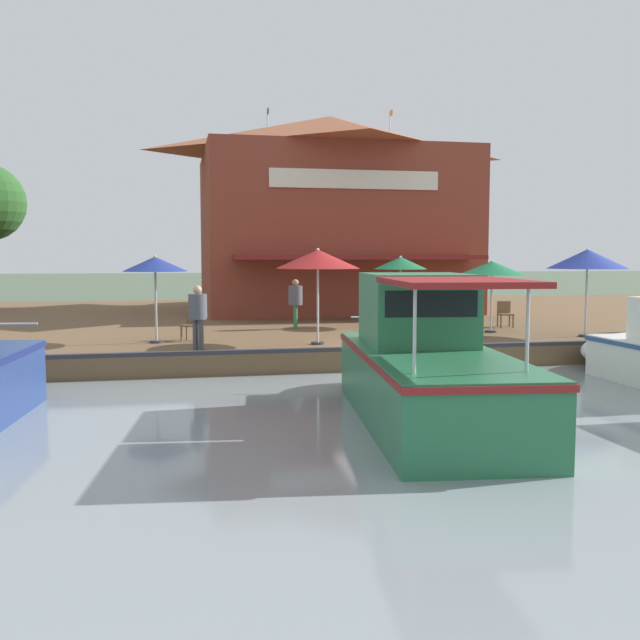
{
  "coord_description": "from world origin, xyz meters",
  "views": [
    {
      "loc": [
        16.91,
        -5.24,
        2.94
      ],
      "look_at": [
        -1.0,
        -1.61,
        1.3
      ],
      "focal_mm": 40.0,
      "sensor_mm": 36.0,
      "label": 1
    }
  ],
  "objects_px": {
    "patio_umbrella_mid_patio_left": "(155,264)",
    "patio_umbrella_mid_patio_right": "(318,259)",
    "patio_umbrella_by_entrance": "(587,259)",
    "patio_umbrella_far_corner": "(401,263)",
    "waterfront_restaurant": "(330,212)",
    "motorboat_mid_row": "(420,365)",
    "cafe_chair_facing_river": "(505,313)",
    "person_at_quay_edge": "(198,310)",
    "person_mid_patio": "(295,298)",
    "mooring_post": "(640,323)",
    "cafe_chair_mid_patio": "(463,323)",
    "patio_umbrella_back_row": "(492,268)",
    "tree_behind_restaurant": "(385,203)",
    "cafe_chair_beside_entrance": "(192,323)"
  },
  "relations": [
    {
      "from": "patio_umbrella_by_entrance",
      "to": "person_at_quay_edge",
      "type": "xyz_separation_m",
      "value": [
        0.89,
        -11.16,
        -1.25
      ]
    },
    {
      "from": "patio_umbrella_mid_patio_left",
      "to": "mooring_post",
      "type": "relative_size",
      "value": 2.33
    },
    {
      "from": "mooring_post",
      "to": "cafe_chair_mid_patio",
      "type": "bearing_deg",
      "value": -105.37
    },
    {
      "from": "waterfront_restaurant",
      "to": "person_at_quay_edge",
      "type": "bearing_deg",
      "value": -25.34
    },
    {
      "from": "motorboat_mid_row",
      "to": "patio_umbrella_by_entrance",
      "type": "bearing_deg",
      "value": 131.52
    },
    {
      "from": "cafe_chair_beside_entrance",
      "to": "tree_behind_restaurant",
      "type": "distance_m",
      "value": 19.6
    },
    {
      "from": "patio_umbrella_by_entrance",
      "to": "tree_behind_restaurant",
      "type": "xyz_separation_m",
      "value": [
        -17.34,
        -0.93,
        2.83
      ]
    },
    {
      "from": "person_mid_patio",
      "to": "mooring_post",
      "type": "height_order",
      "value": "person_mid_patio"
    },
    {
      "from": "waterfront_restaurant",
      "to": "cafe_chair_beside_entrance",
      "type": "distance_m",
      "value": 13.01
    },
    {
      "from": "patio_umbrella_far_corner",
      "to": "cafe_chair_mid_patio",
      "type": "relative_size",
      "value": 2.77
    },
    {
      "from": "cafe_chair_mid_patio",
      "to": "mooring_post",
      "type": "distance_m",
      "value": 4.8
    },
    {
      "from": "waterfront_restaurant",
      "to": "person_mid_patio",
      "type": "xyz_separation_m",
      "value": [
        8.21,
        -2.91,
        -3.26
      ]
    },
    {
      "from": "mooring_post",
      "to": "tree_behind_restaurant",
      "type": "bearing_deg",
      "value": -174.84
    },
    {
      "from": "patio_umbrella_far_corner",
      "to": "cafe_chair_facing_river",
      "type": "distance_m",
      "value": 3.82
    },
    {
      "from": "person_mid_patio",
      "to": "mooring_post",
      "type": "xyz_separation_m",
      "value": [
        5.32,
        8.67,
        -0.47
      ]
    },
    {
      "from": "patio_umbrella_mid_patio_left",
      "to": "patio_umbrella_mid_patio_right",
      "type": "bearing_deg",
      "value": 74.25
    },
    {
      "from": "mooring_post",
      "to": "tree_behind_restaurant",
      "type": "xyz_separation_m",
      "value": [
        -18.76,
        -1.69,
        4.57
      ]
    },
    {
      "from": "cafe_chair_facing_river",
      "to": "patio_umbrella_far_corner",
      "type": "bearing_deg",
      "value": -103.8
    },
    {
      "from": "tree_behind_restaurant",
      "to": "patio_umbrella_mid_patio_right",
      "type": "bearing_deg",
      "value": -21.93
    },
    {
      "from": "cafe_chair_mid_patio",
      "to": "person_at_quay_edge",
      "type": "height_order",
      "value": "person_at_quay_edge"
    },
    {
      "from": "cafe_chair_mid_patio",
      "to": "patio_umbrella_by_entrance",
      "type": "bearing_deg",
      "value": 92.28
    },
    {
      "from": "patio_umbrella_mid_patio_right",
      "to": "waterfront_restaurant",
      "type": "bearing_deg",
      "value": 166.35
    },
    {
      "from": "waterfront_restaurant",
      "to": "person_at_quay_edge",
      "type": "xyz_separation_m",
      "value": [
        12.99,
        -6.15,
        -3.25
      ]
    },
    {
      "from": "patio_umbrella_by_entrance",
      "to": "patio_umbrella_far_corner",
      "type": "relative_size",
      "value": 1.1
    },
    {
      "from": "person_mid_patio",
      "to": "mooring_post",
      "type": "bearing_deg",
      "value": 58.46
    },
    {
      "from": "patio_umbrella_back_row",
      "to": "mooring_post",
      "type": "relative_size",
      "value": 2.19
    },
    {
      "from": "waterfront_restaurant",
      "to": "patio_umbrella_mid_patio_right",
      "type": "relative_size",
      "value": 4.47
    },
    {
      "from": "cafe_chair_facing_river",
      "to": "patio_umbrella_mid_patio_right",
      "type": "bearing_deg",
      "value": -64.44
    },
    {
      "from": "person_at_quay_edge",
      "to": "waterfront_restaurant",
      "type": "bearing_deg",
      "value": 154.66
    },
    {
      "from": "cafe_chair_facing_river",
      "to": "mooring_post",
      "type": "height_order",
      "value": "mooring_post"
    },
    {
      "from": "patio_umbrella_mid_patio_right",
      "to": "person_at_quay_edge",
      "type": "xyz_separation_m",
      "value": [
        0.67,
        -3.16,
        -1.25
      ]
    },
    {
      "from": "motorboat_mid_row",
      "to": "mooring_post",
      "type": "relative_size",
      "value": 7.42
    },
    {
      "from": "tree_behind_restaurant",
      "to": "patio_umbrella_by_entrance",
      "type": "bearing_deg",
      "value": 3.06
    },
    {
      "from": "patio_umbrella_mid_patio_right",
      "to": "patio_umbrella_back_row",
      "type": "distance_m",
      "value": 6.1
    },
    {
      "from": "waterfront_restaurant",
      "to": "motorboat_mid_row",
      "type": "bearing_deg",
      "value": -7.22
    },
    {
      "from": "patio_umbrella_by_entrance",
      "to": "motorboat_mid_row",
      "type": "bearing_deg",
      "value": -48.48
    },
    {
      "from": "motorboat_mid_row",
      "to": "patio_umbrella_mid_patio_right",
      "type": "bearing_deg",
      "value": -174.27
    },
    {
      "from": "patio_umbrella_by_entrance",
      "to": "mooring_post",
      "type": "relative_size",
      "value": 2.53
    },
    {
      "from": "cafe_chair_mid_patio",
      "to": "person_at_quay_edge",
      "type": "xyz_separation_m",
      "value": [
        0.74,
        -7.3,
        0.53
      ]
    },
    {
      "from": "patio_umbrella_mid_patio_left",
      "to": "person_at_quay_edge",
      "type": "bearing_deg",
      "value": 29.56
    },
    {
      "from": "person_at_quay_edge",
      "to": "tree_behind_restaurant",
      "type": "relative_size",
      "value": 0.23
    },
    {
      "from": "patio_umbrella_back_row",
      "to": "cafe_chair_mid_patio",
      "type": "bearing_deg",
      "value": -42.91
    },
    {
      "from": "patio_umbrella_mid_patio_right",
      "to": "patio_umbrella_far_corner",
      "type": "bearing_deg",
      "value": 138.96
    },
    {
      "from": "patio_umbrella_mid_patio_left",
      "to": "patio_umbrella_far_corner",
      "type": "bearing_deg",
      "value": 110.77
    },
    {
      "from": "cafe_chair_mid_patio",
      "to": "waterfront_restaurant",
      "type": "bearing_deg",
      "value": -174.67
    },
    {
      "from": "cafe_chair_mid_patio",
      "to": "cafe_chair_facing_river",
      "type": "distance_m",
      "value": 4.35
    },
    {
      "from": "patio_umbrella_mid_patio_left",
      "to": "mooring_post",
      "type": "xyz_separation_m",
      "value": [
        2.4,
        12.98,
        -1.6
      ]
    },
    {
      "from": "cafe_chair_facing_river",
      "to": "person_at_quay_edge",
      "type": "bearing_deg",
      "value": -68.41
    },
    {
      "from": "patio_umbrella_far_corner",
      "to": "motorboat_mid_row",
      "type": "bearing_deg",
      "value": -15.96
    },
    {
      "from": "cafe_chair_mid_patio",
      "to": "person_at_quay_edge",
      "type": "distance_m",
      "value": 7.35
    }
  ]
}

